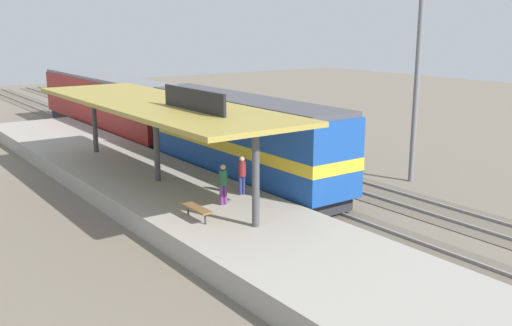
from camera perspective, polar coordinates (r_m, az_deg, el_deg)
name	(u,v)px	position (r m, az deg, el deg)	size (l,w,h in m)	color
ground_plane	(268,178)	(31.89, 1.17, -1.46)	(120.00, 120.00, 0.00)	#706656
track_near	(238,183)	(30.75, -1.81, -1.96)	(3.20, 110.00, 0.16)	#5F5649
track_far	(304,170)	(33.46, 4.73, -0.73)	(3.20, 110.00, 0.16)	#5F5649
platform	(158,189)	(28.42, -9.52, -2.57)	(6.00, 44.00, 0.90)	#9E998E
station_canopy	(156,105)	(27.51, -9.77, 5.59)	(5.20, 18.00, 4.70)	#47474C
platform_bench	(196,209)	(22.40, -5.85, -4.45)	(0.44, 1.70, 0.50)	#333338
locomotive	(241,140)	(29.91, -1.45, 2.28)	(2.93, 14.43, 4.44)	#28282D
passenger_carriage_single	(107,104)	(45.74, -14.38, 5.63)	(2.90, 20.00, 4.24)	#28282D
freight_car	(215,116)	(40.69, -4.05, 4.61)	(2.80, 12.00, 3.54)	#28282D
light_mast	(421,20)	(31.26, 15.81, 13.32)	(1.10, 1.10, 11.70)	slate
person_waiting	(242,174)	(25.39, -1.38, -1.03)	(0.34, 0.34, 1.71)	navy
person_walking	(223,182)	(24.01, -3.22, -1.90)	(0.34, 0.34, 1.71)	#663375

